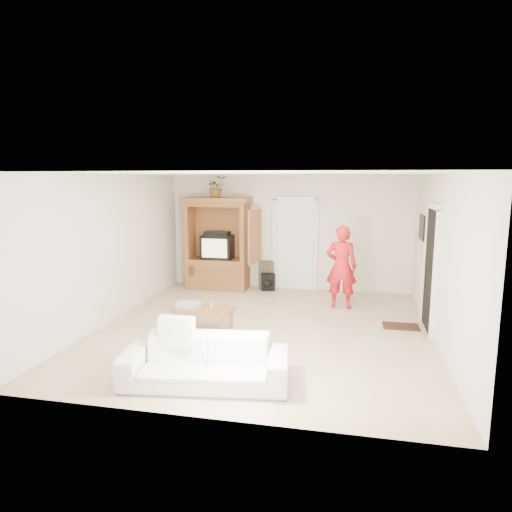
{
  "coord_description": "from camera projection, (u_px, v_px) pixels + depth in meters",
  "views": [
    {
      "loc": [
        1.43,
        -7.29,
        2.53
      ],
      "look_at": [
        -0.26,
        0.6,
        1.15
      ],
      "focal_mm": 32.0,
      "sensor_mm": 36.0,
      "label": 1
    }
  ],
  "objects": [
    {
      "name": "backpack_olive",
      "position": [
        266.0,
        275.0,
        10.55
      ],
      "size": [
        0.35,
        0.27,
        0.64
      ],
      "primitive_type": null,
      "rotation": [
        0.0,
        0.0,
        0.07
      ],
      "color": "#47442B",
      "rests_on": "floor"
    },
    {
      "name": "sofa",
      "position": [
        205.0,
        361.0,
        5.62
      ],
      "size": [
        2.13,
        1.06,
        0.6
      ],
      "primitive_type": "imported",
      "rotation": [
        0.0,
        0.0,
        0.13
      ],
      "color": "silver",
      "rests_on": "floor"
    },
    {
      "name": "man",
      "position": [
        341.0,
        267.0,
        8.9
      ],
      "size": [
        0.61,
        0.42,
        1.64
      ],
      "primitive_type": "imported",
      "rotation": [
        0.0,
        0.0,
        3.1
      ],
      "color": "red",
      "rests_on": "floor"
    },
    {
      "name": "framed_picture",
      "position": [
        422.0,
        227.0,
        8.75
      ],
      "size": [
        0.03,
        0.6,
        0.48
      ],
      "primitive_type": "cube",
      "color": "black",
      "rests_on": "wall_right"
    },
    {
      "name": "candle",
      "position": [
        211.0,
        305.0,
        7.7
      ],
      "size": [
        0.08,
        0.08,
        0.1
      ],
      "primitive_type": "cylinder",
      "color": "tan",
      "rests_on": "coffee_table"
    },
    {
      "name": "towel",
      "position": [
        189.0,
        305.0,
        7.74
      ],
      "size": [
        0.38,
        0.28,
        0.08
      ],
      "primitive_type": "cube",
      "rotation": [
        0.0,
        0.0,
        -0.01
      ],
      "color": "#FF5483",
      "rests_on": "coffee_table"
    },
    {
      "name": "doorway_right",
      "position": [
        431.0,
        270.0,
        7.6
      ],
      "size": [
        0.05,
        0.9,
        2.04
      ],
      "primitive_type": "cube",
      "color": "black",
      "rests_on": "floor"
    },
    {
      "name": "wall_front",
      "position": [
        207.0,
        301.0,
        4.64
      ],
      "size": [
        5.5,
        0.0,
        5.5
      ],
      "primitive_type": "plane",
      "rotation": [
        -1.57,
        0.0,
        0.0
      ],
      "color": "silver",
      "rests_on": "floor"
    },
    {
      "name": "coffee_table",
      "position": [
        203.0,
        311.0,
        7.7
      ],
      "size": [
        1.03,
        0.63,
        0.37
      ],
      "rotation": [
        0.0,
        0.0,
        -0.1
      ],
      "color": "brown",
      "rests_on": "floor"
    },
    {
      "name": "wall_back",
      "position": [
        289.0,
        233.0,
        10.43
      ],
      "size": [
        5.5,
        0.0,
        5.5
      ],
      "primitive_type": "plane",
      "rotation": [
        1.57,
        0.0,
        0.0
      ],
      "color": "silver",
      "rests_on": "floor"
    },
    {
      "name": "floor",
      "position": [
        263.0,
        329.0,
        7.75
      ],
      "size": [
        6.0,
        6.0,
        0.0
      ],
      "primitive_type": "plane",
      "color": "tan",
      "rests_on": "ground"
    },
    {
      "name": "backpack_black",
      "position": [
        268.0,
        282.0,
        10.35
      ],
      "size": [
        0.34,
        0.25,
        0.38
      ],
      "primitive_type": null,
      "rotation": [
        0.0,
        0.0,
        0.22
      ],
      "color": "black",
      "rests_on": "floor"
    },
    {
      "name": "armoire",
      "position": [
        219.0,
        250.0,
        10.49
      ],
      "size": [
        1.82,
        1.14,
        2.1
      ],
      "color": "brown",
      "rests_on": "floor"
    },
    {
      "name": "wall_right",
      "position": [
        440.0,
        260.0,
        6.97
      ],
      "size": [
        0.0,
        6.0,
        6.0
      ],
      "primitive_type": "plane",
      "rotation": [
        1.57,
        0.0,
        -1.57
      ],
      "color": "silver",
      "rests_on": "floor"
    },
    {
      "name": "plant",
      "position": [
        216.0,
        187.0,
        10.22
      ],
      "size": [
        0.56,
        0.56,
        0.47
      ],
      "primitive_type": "imported",
      "rotation": [
        0.0,
        0.0,
        0.69
      ],
      "color": "#4C7238",
      "rests_on": "armoire"
    },
    {
      "name": "ceiling",
      "position": [
        264.0,
        174.0,
        7.31
      ],
      "size": [
        6.0,
        6.0,
        0.0
      ],
      "primitive_type": "plane",
      "rotation": [
        3.14,
        0.0,
        0.0
      ],
      "color": "white",
      "rests_on": "floor"
    },
    {
      "name": "door_back",
      "position": [
        295.0,
        245.0,
        10.41
      ],
      "size": [
        0.85,
        0.05,
        2.04
      ],
      "primitive_type": "cube",
      "color": "white",
      "rests_on": "floor"
    },
    {
      "name": "wall_left",
      "position": [
        112.0,
        248.0,
        8.1
      ],
      "size": [
        0.0,
        6.0,
        6.0
      ],
      "primitive_type": "plane",
      "rotation": [
        1.57,
        0.0,
        1.57
      ],
      "color": "silver",
      "rests_on": "floor"
    },
    {
      "name": "doormat",
      "position": [
        401.0,
        326.0,
        7.86
      ],
      "size": [
        0.6,
        0.4,
        0.02
      ],
      "primitive_type": "cube",
      "color": "#382316",
      "rests_on": "floor"
    }
  ]
}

